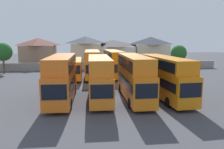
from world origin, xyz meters
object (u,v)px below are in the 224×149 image
Objects in this scene: bus_1 at (62,76)px; house_terrace_centre at (86,51)px; bus_3 at (134,75)px; house_terrace_right at (114,52)px; house_terrace_far_right at (151,50)px; bus_5 at (75,67)px; bus_4 at (165,75)px; house_terrace_left at (39,52)px; bus_7 at (114,62)px; bus_8 at (140,67)px; tree_left_of_lot at (3,52)px; bus_6 at (92,63)px; bus_2 at (99,76)px; tree_behind_wall at (179,53)px.

house_terrace_centre is (2.93, 33.58, 1.07)m from bus_1.
bus_3 is 35.44m from house_terrace_right.
bus_1 is at bearing -121.19° from house_terrace_far_right.
bus_5 is 28.34m from house_terrace_far_right.
house_terrace_left reaches higher than bus_4.
bus_7 is 4.89m from bus_8.
bus_8 is 1.20× the size of house_terrace_left.
bus_8 is 0.94× the size of house_terrace_right.
house_terrace_right is at bearing 27.28° from tree_left_of_lot.
tree_left_of_lot is at bearing -134.53° from bus_3.
bus_7 reaches higher than bus_5.
house_terrace_far_right is at bearing 140.56° from bus_6.
bus_5 is 1.03× the size of bus_6.
bus_4 is 35.15m from house_terrace_right.
bus_3 reaches higher than bus_1.
house_terrace_centre is (-1.06, 18.63, 1.18)m from bus_6.
tree_left_of_lot is (-4.72, -11.92, 0.69)m from house_terrace_left.
bus_7 is (8.10, 15.55, -0.14)m from bus_1.
bus_4 is at bearing 94.62° from bus_3.
bus_1 is at bearing -29.83° from bus_7.
house_terrace_far_right is at bearing 155.56° from bus_2.
bus_7 is 23.16m from tree_left_of_lot.
tree_left_of_lot is (-14.83, 7.17, 2.48)m from bus_5.
house_terrace_centre reaches higher than bus_6.
bus_8 is 28.00m from tree_left_of_lot.
house_terrace_centre is at bearing -170.74° from house_terrace_right.
bus_3 is 37.46m from house_terrace_far_right.
bus_6 is at bearing -163.49° from bus_3.
bus_8 is at bearing 77.83° from bus_7.
house_terrace_far_right is at bearing 161.04° from bus_3.
bus_6 is 19.48m from tree_left_of_lot.
house_terrace_right is (7.67, 1.25, -0.46)m from house_terrace_centre.
bus_8 is 1.08× the size of house_terrace_far_right.
tree_behind_wall is (23.36, 8.17, 1.89)m from bus_5.
house_terrace_centre is 0.83× the size of house_terrace_far_right.
bus_3 is at bearing -109.77° from house_terrace_far_right.
bus_2 is at bearing -68.37° from house_terrace_left.
bus_4 is 15.05m from bus_8.
house_terrace_centre reaches higher than bus_3.
bus_2 is at bearing 12.43° from bus_5.
bus_2 is 30.72m from tree_behind_wall.
tree_behind_wall is (15.80, 23.65, 0.95)m from bus_3.
house_terrace_left is at bearing 177.85° from house_terrace_centre.
bus_5 is 1.77× the size of tree_left_of_lot.
bus_5 is 16.66m from tree_left_of_lot.
house_terrace_left is (-21.45, 34.32, 0.96)m from bus_4.
house_terrace_centre is at bearing 153.75° from tree_behind_wall.
bus_8 is (0.71, 15.01, -0.92)m from bus_4.
bus_7 is 1.41× the size of house_terrace_centre.
tree_left_of_lot is at bearing -139.65° from bus_2.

